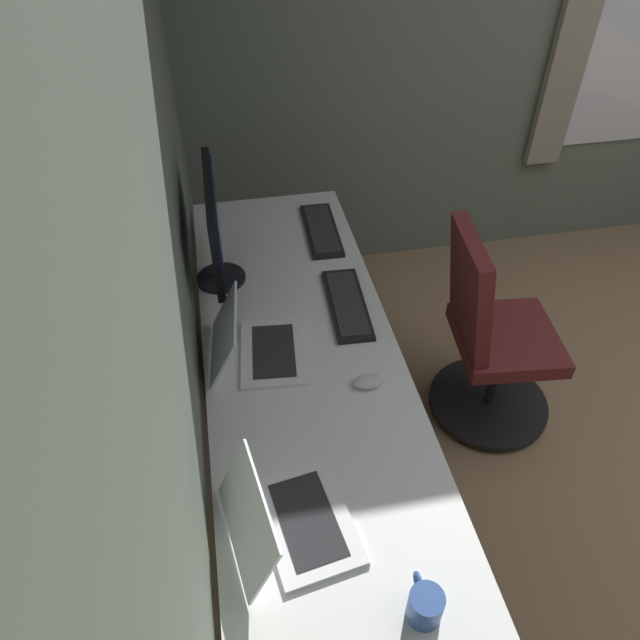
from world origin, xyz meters
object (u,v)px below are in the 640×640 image
laptop_leftmost (254,345)px  coffee_mug (425,605)px  laptop_left (284,520)px  office_chair (489,341)px  keyboard_main (347,304)px  drawer_pedestal (292,392)px  monitor_primary (215,226)px  mouse_main (368,381)px  keyboard_spare (321,230)px

laptop_leftmost → coffee_mug: size_ratio=2.89×
laptop_left → office_chair: bearing=-50.1°
laptop_leftmost → laptop_left: bearing=-179.4°
keyboard_main → coffee_mug: (-1.16, 0.07, 0.04)m
keyboard_main → drawer_pedestal: bearing=104.8°
laptop_leftmost → coffee_mug: laptop_leftmost is taller
monitor_primary → mouse_main: monitor_primary is taller
keyboard_spare → office_chair: bearing=-131.4°
coffee_mug → keyboard_spare: bearing=-2.5°
monitor_primary → office_chair: (-0.30, -1.10, -0.53)m
drawer_pedestal → coffee_mug: coffee_mug is taller
mouse_main → coffee_mug: coffee_mug is taller
laptop_leftmost → laptop_left: 0.68m
monitor_primary → mouse_main: (-0.67, -0.45, -0.24)m
keyboard_main → office_chair: size_ratio=0.44×
laptop_left → office_chair: (0.84, -1.01, -0.32)m
monitor_primary → keyboard_main: (-0.26, -0.47, -0.25)m
laptop_leftmost → office_chair: office_chair is taller
drawer_pedestal → coffee_mug: size_ratio=5.48×
drawer_pedestal → keyboard_spare: keyboard_spare is taller
drawer_pedestal → laptop_leftmost: bearing=133.7°
keyboard_spare → mouse_main: bearing=178.7°
laptop_left → laptop_leftmost: bearing=0.6°
monitor_primary → keyboard_main: size_ratio=1.34×
drawer_pedestal → monitor_primary: 0.75m
laptop_leftmost → mouse_main: size_ratio=3.53×
laptop_left → office_chair: 1.35m
laptop_left → keyboard_main: 0.95m
keyboard_spare → office_chair: (-0.56, -0.63, -0.28)m
keyboard_main → keyboard_spare: (0.52, -0.00, 0.00)m
laptop_leftmost → office_chair: size_ratio=0.38×
monitor_primary → laptop_leftmost: 0.51m
monitor_primary → keyboard_spare: monitor_primary is taller
laptop_left → coffee_mug: size_ratio=3.05×
keyboard_main → coffee_mug: size_ratio=3.36×
drawer_pedestal → keyboard_main: keyboard_main is taller
laptop_left → keyboard_spare: size_ratio=0.91×
monitor_primary → keyboard_spare: 0.59m
mouse_main → laptop_left: bearing=142.7°
monitor_primary → mouse_main: 0.84m
drawer_pedestal → monitor_primary: size_ratio=1.22×
drawer_pedestal → keyboard_spare: (0.59, -0.24, 0.39)m
laptop_leftmost → mouse_main: (-0.21, -0.36, -0.03)m
drawer_pedestal → office_chair: size_ratio=0.72×
coffee_mug → drawer_pedestal: bearing=8.7°
keyboard_main → laptop_leftmost: bearing=117.4°
mouse_main → office_chair: office_chair is taller
laptop_left → mouse_main: 0.59m
keyboard_spare → drawer_pedestal: bearing=157.6°
monitor_primary → office_chair: monitor_primary is taller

